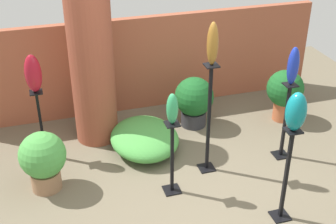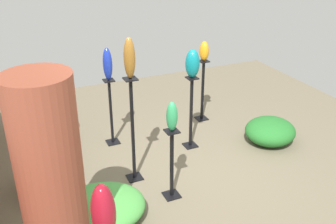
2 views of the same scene
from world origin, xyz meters
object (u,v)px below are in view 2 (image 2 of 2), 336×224
at_px(art_vase_teal, 192,64).
at_px(pedestal_jade, 172,168).
at_px(brick_pillar, 52,185).
at_px(pedestal_cobalt, 111,115).
at_px(potted_plant_back_center, 48,113).
at_px(pedestal_bronze, 133,135).
at_px(art_vase_jade, 172,117).
at_px(art_vase_ruby, 103,212).
at_px(potted_plant_near_pillar, 47,162).
at_px(art_vase_amber, 204,51).
at_px(art_vase_cobalt, 108,64).
at_px(pedestal_teal, 191,116).
at_px(art_vase_bronze, 129,58).
at_px(pedestal_amber, 202,93).

bearing_deg(art_vase_teal, pedestal_jade, 142.46).
xyz_separation_m(brick_pillar, art_vase_teal, (1.68, -2.27, 0.31)).
relative_size(pedestal_cobalt, potted_plant_back_center, 1.34).
height_order(pedestal_jade, potted_plant_back_center, pedestal_jade).
bearing_deg(pedestal_bronze, art_vase_jade, -151.84).
bearing_deg(art_vase_ruby, pedestal_bronze, -24.60).
relative_size(pedestal_bronze, potted_plant_near_pillar, 1.92).
height_order(art_vase_amber, art_vase_cobalt, art_vase_cobalt).
bearing_deg(potted_plant_back_center, pedestal_jade, -151.20).
bearing_deg(art_vase_ruby, pedestal_teal, -39.27).
bearing_deg(art_vase_ruby, pedestal_jade, -40.47).
relative_size(pedestal_cobalt, art_vase_jade, 2.87).
distance_m(pedestal_jade, art_vase_ruby, 2.01).
bearing_deg(pedestal_cobalt, art_vase_ruby, 163.23).
bearing_deg(pedestal_teal, art_vase_amber, -38.76).
bearing_deg(brick_pillar, art_vase_cobalt, -27.60).
distance_m(art_vase_amber, art_vase_jade, 2.28).
bearing_deg(pedestal_cobalt, art_vase_bronze, 179.37).
xyz_separation_m(art_vase_bronze, potted_plant_back_center, (1.55, 0.86, -1.23)).
xyz_separation_m(pedestal_cobalt, pedestal_bronze, (-1.06, 0.01, 0.19)).
distance_m(art_vase_ruby, art_vase_bronze, 2.22).
xyz_separation_m(art_vase_amber, art_vase_jade, (-1.79, 1.40, -0.12)).
xyz_separation_m(art_vase_cobalt, art_vase_jade, (-1.62, -0.29, -0.18)).
height_order(pedestal_amber, pedestal_cobalt, pedestal_amber).
bearing_deg(art_vase_cobalt, potted_plant_near_pillar, 127.74).
height_order(art_vase_amber, art_vase_ruby, art_vase_ruby).
bearing_deg(art_vase_teal, potted_plant_back_center, 60.96).
distance_m(pedestal_amber, art_vase_teal, 1.30).
bearing_deg(pedestal_amber, pedestal_jade, 141.93).
relative_size(art_vase_teal, potted_plant_near_pillar, 0.55).
bearing_deg(pedestal_amber, potted_plant_near_pillar, 110.17).
bearing_deg(potted_plant_back_center, art_vase_teal, -119.04).
xyz_separation_m(pedestal_bronze, art_vase_teal, (0.47, -1.09, 0.68)).
xyz_separation_m(pedestal_jade, art_vase_bronze, (0.56, 0.30, 1.28)).
relative_size(art_vase_ruby, potted_plant_near_pillar, 0.66).
relative_size(art_vase_amber, art_vase_cobalt, 0.67).
bearing_deg(pedestal_cobalt, pedestal_amber, -84.16).
bearing_deg(art_vase_amber, pedestal_amber, 0.00).
relative_size(art_vase_teal, potted_plant_back_center, 0.53).
bearing_deg(potted_plant_back_center, pedestal_teal, -119.04).
xyz_separation_m(brick_pillar, pedestal_amber, (2.45, -2.88, -0.55)).
bearing_deg(pedestal_cobalt, art_vase_teal, -118.89).
height_order(brick_pillar, art_vase_jade, brick_pillar).
distance_m(pedestal_cobalt, art_vase_amber, 1.87).
bearing_deg(art_vase_teal, pedestal_amber, -38.76).
height_order(pedestal_teal, potted_plant_near_pillar, pedestal_teal).
relative_size(brick_pillar, art_vase_cobalt, 4.24).
height_order(brick_pillar, art_vase_teal, brick_pillar).
bearing_deg(potted_plant_near_pillar, art_vase_teal, -83.20).
height_order(art_vase_amber, potted_plant_back_center, art_vase_amber).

